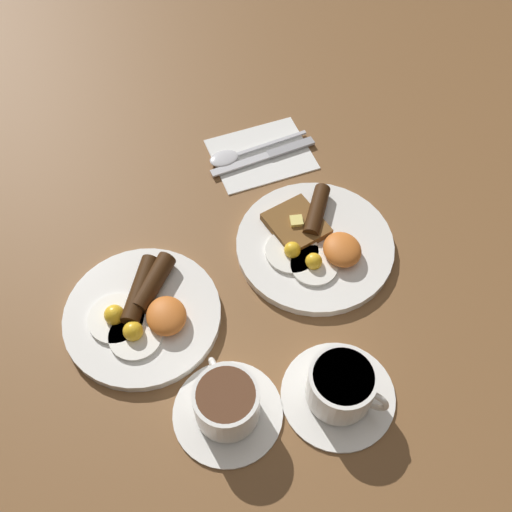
% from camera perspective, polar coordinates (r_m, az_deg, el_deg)
% --- Properties ---
extents(ground_plane, '(3.00, 3.00, 0.00)m').
position_cam_1_polar(ground_plane, '(0.97, 5.58, 0.76)').
color(ground_plane, brown).
extents(breakfast_plate_near, '(0.25, 0.25, 0.04)m').
position_cam_1_polar(breakfast_plate_near, '(0.96, 5.60, 1.22)').
color(breakfast_plate_near, white).
rests_on(breakfast_plate_near, ground_plane).
extents(breakfast_plate_far, '(0.23, 0.23, 0.04)m').
position_cam_1_polar(breakfast_plate_far, '(0.90, -10.68, -5.29)').
color(breakfast_plate_far, white).
rests_on(breakfast_plate_far, ground_plane).
extents(teacup_near, '(0.16, 0.16, 0.07)m').
position_cam_1_polar(teacup_near, '(0.83, 8.08, -12.34)').
color(teacup_near, white).
rests_on(teacup_near, ground_plane).
extents(teacup_far, '(0.15, 0.15, 0.07)m').
position_cam_1_polar(teacup_far, '(0.81, -2.81, -13.97)').
color(teacup_far, white).
rests_on(teacup_far, ground_plane).
extents(napkin, '(0.14, 0.18, 0.01)m').
position_cam_1_polar(napkin, '(1.09, 0.48, 9.70)').
color(napkin, white).
rests_on(napkin, ground_plane).
extents(knife, '(0.04, 0.20, 0.01)m').
position_cam_1_polar(knife, '(1.08, 1.26, 9.61)').
color(knife, silver).
rests_on(knife, napkin).
extents(spoon, '(0.04, 0.19, 0.01)m').
position_cam_1_polar(spoon, '(1.08, -2.14, 9.57)').
color(spoon, silver).
rests_on(spoon, napkin).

